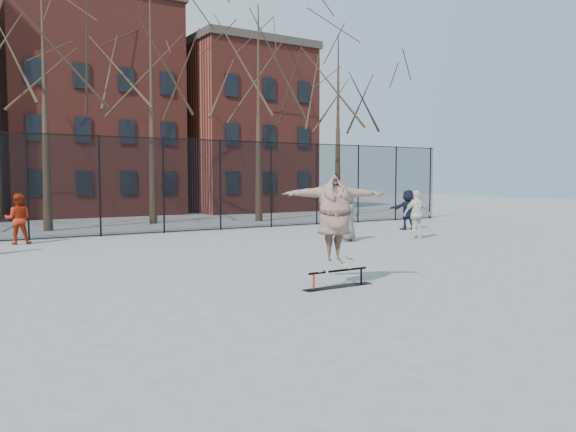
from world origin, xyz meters
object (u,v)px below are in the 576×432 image
skateboard (334,268)px  bystander_white (417,214)px  skate_rail (338,280)px  bystander_red (18,219)px  bystander_navy (408,210)px  skater (335,223)px  bystander_extra (348,216)px

skateboard → bystander_white: 10.25m
skate_rail → bystander_red: bystander_red is taller
skate_rail → bystander_navy: size_ratio=0.96×
bystander_navy → bystander_white: bearing=63.8°
skater → bystander_extra: 8.76m
skate_rail → skater: skater is taller
bystander_white → bystander_extra: bystander_extra is taller
skateboard → bystander_navy: bearing=39.6°
skateboard → bystander_navy: 13.90m
skater → bystander_white: bearing=58.4°
skateboard → bystander_extra: 8.76m
skateboard → bystander_white: size_ratio=0.44×
skate_rail → skater: (-0.10, -0.00, 1.24)m
skateboard → bystander_white: bystander_white is taller
bystander_red → bystander_navy: 15.80m
skater → bystander_red: bearing=134.4°
skateboard → bystander_white: bearing=35.5°
bystander_red → bystander_white: 14.48m
skate_rail → skateboard: 0.30m
skate_rail → skater: bearing=-180.0°
skater → bystander_navy: bearing=62.5°
bystander_white → skater: bearing=52.4°
skate_rail → bystander_red: bearing=111.9°
bystander_white → bystander_extra: (-2.73, 0.76, 0.01)m
bystander_red → bystander_navy: (15.46, -3.24, 0.01)m
bystander_red → bystander_extra: bearing=165.6°
skate_rail → skater: size_ratio=0.76×
bystander_navy → skateboard: bearing=52.4°
bystander_extra → bystander_white: bearing=128.5°
skate_rail → skateboard: size_ratio=2.11×
bystander_white → bystander_navy: size_ratio=1.04×
skateboard → bystander_white: (8.34, 5.94, 0.50)m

